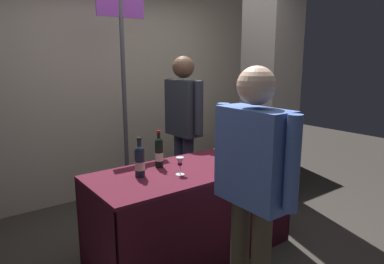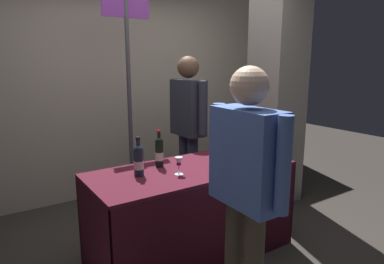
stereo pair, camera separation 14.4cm
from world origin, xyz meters
name	(u,v)px [view 1 (the left image)]	position (x,y,z in m)	size (l,w,h in m)	color
ground_plane	(192,253)	(0.00, 0.00, 0.00)	(12.00, 12.00, 0.00)	#38332D
back_partition	(103,82)	(0.00, 1.80, 1.39)	(6.22, 0.12, 2.79)	#B2A893
concrete_pillar	(271,62)	(1.50, 0.49, 1.63)	(0.49, 0.49, 3.26)	gray
tasting_table	(192,195)	(0.00, 0.00, 0.54)	(1.71, 0.73, 0.78)	#4C1423
featured_wine_bottle	(240,140)	(0.64, 0.09, 0.91)	(0.08, 0.08, 0.30)	black
display_bottle_0	(159,152)	(-0.21, 0.17, 0.91)	(0.07, 0.07, 0.31)	black
display_bottle_1	(266,145)	(0.69, -0.18, 0.91)	(0.08, 0.08, 0.30)	#192333
display_bottle_2	(250,142)	(0.64, -0.03, 0.92)	(0.07, 0.07, 0.32)	#192333
display_bottle_3	(140,160)	(-0.45, 0.06, 0.91)	(0.08, 0.08, 0.30)	#192333
display_bottle_4	(232,143)	(0.49, 0.04, 0.91)	(0.07, 0.07, 0.29)	black
wine_glass_near_vendor	(180,162)	(-0.18, -0.09, 0.88)	(0.07, 0.07, 0.14)	silver
flower_vase	(249,149)	(0.52, -0.15, 0.89)	(0.11, 0.11, 0.41)	tan
vendor_presenter	(184,119)	(0.50, 0.83, 1.02)	(0.23, 0.58, 1.70)	#2D3347
taster_foreground_right	(253,176)	(-0.18, -0.84, 0.98)	(0.22, 0.64, 1.63)	#4C4233
booth_signpost	(124,85)	(-0.06, 1.10, 1.40)	(0.51, 0.04, 2.28)	#47474C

